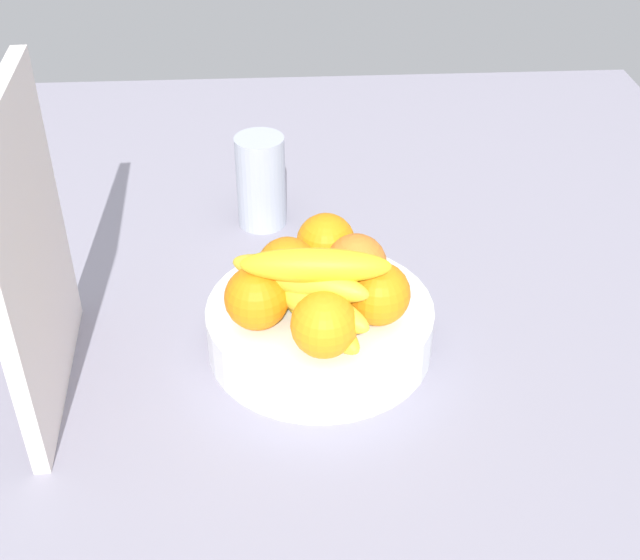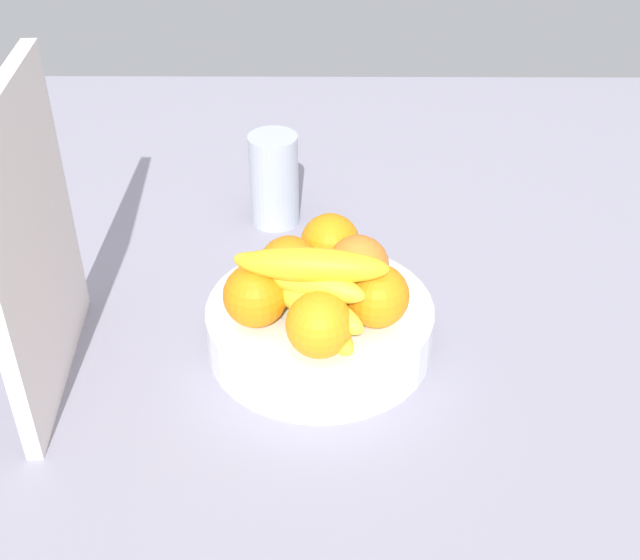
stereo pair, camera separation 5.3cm
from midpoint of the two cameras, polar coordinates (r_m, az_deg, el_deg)
The scene contains 11 objects.
ground_plane at distance 104.17cm, azimuth 1.43°, elevation -6.12°, with size 180.00×140.00×3.00cm, color gray.
fruit_bowl at distance 103.35cm, azimuth 1.46°, elevation -3.21°, with size 27.64×27.64×6.11cm, color white.
orange_front_left at distance 102.17cm, azimuth 4.07°, elevation 0.96°, with size 7.54×7.54×7.54cm, color orange.
orange_front_right at distance 106.16cm, azimuth 2.11°, elevation 2.50°, with size 7.54×7.54×7.54cm, color orange.
orange_center at distance 101.76cm, azimuth -0.62°, elevation 0.90°, with size 7.54×7.54×7.54cm, color orange.
orange_back_left at distance 96.73cm, azimuth -2.88°, elevation -1.24°, with size 7.54×7.54×7.54cm, color orange.
orange_back_right at distance 92.71cm, azimuth 1.59°, elevation -3.09°, with size 7.54×7.54×7.54cm, color orange.
orange_top_stack at distance 97.43cm, azimuth 5.43°, elevation -1.07°, with size 7.54×7.54×7.54cm, color orange.
banana_bunch at distance 95.43cm, azimuth 0.74°, elevation -0.63°, with size 16.70×18.92×10.60cm.
cutting_board at distance 94.89cm, azimuth -17.44°, elevation 2.12°, with size 28.00×1.80×36.00cm, color silver.
thermos_tumbler at distance 126.04cm, azimuth -1.93°, elevation 6.79°, with size 7.31×7.31×14.18cm, color #AEB6C6.
Camera 2 is at (-77.80, -0.54, 67.83)cm, focal length 47.24 mm.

